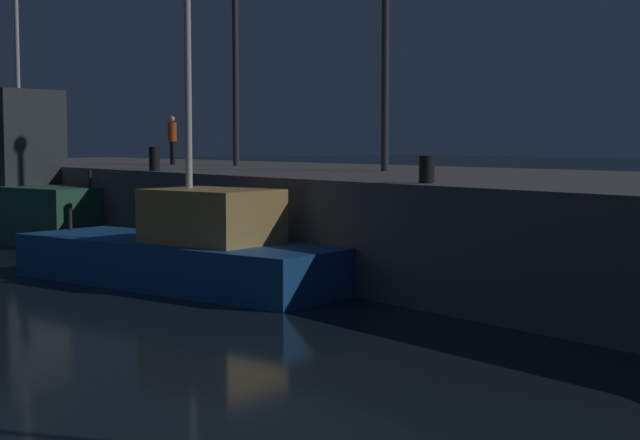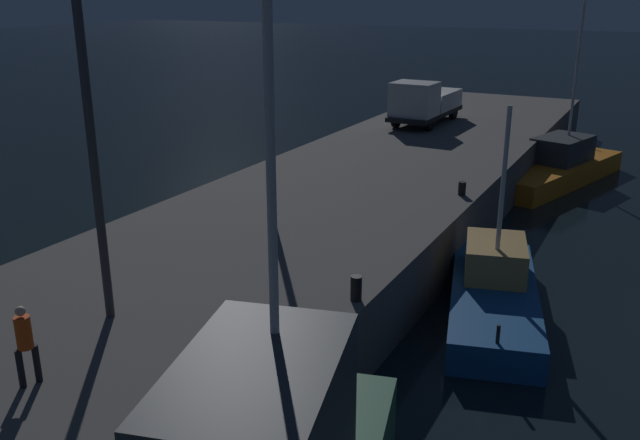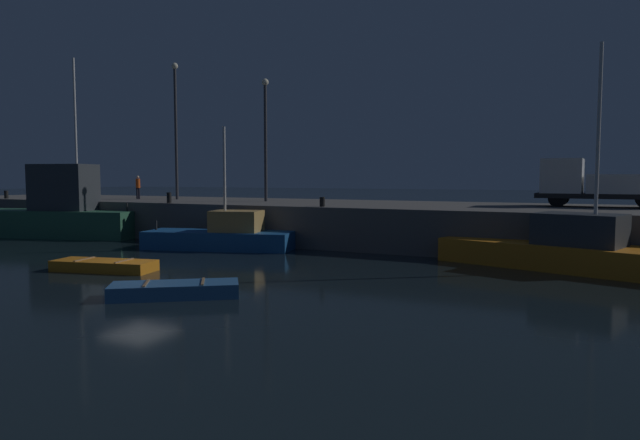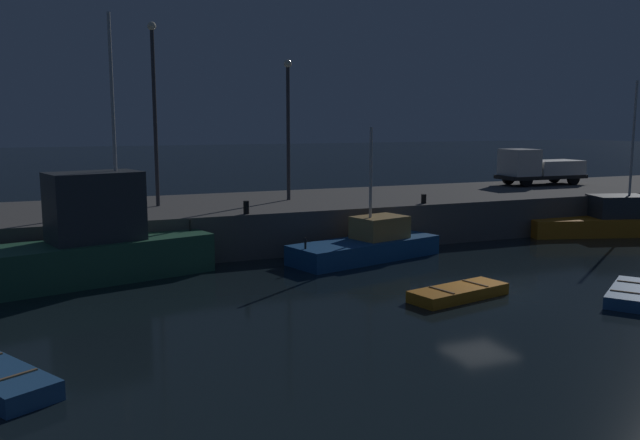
{
  "view_description": "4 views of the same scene",
  "coord_description": "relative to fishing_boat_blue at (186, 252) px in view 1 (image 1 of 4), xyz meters",
  "views": [
    {
      "loc": [
        15.87,
        -2.3,
        2.93
      ],
      "look_at": [
        -3.51,
        12.53,
        0.95
      ],
      "focal_mm": 53.43,
      "sensor_mm": 36.0,
      "label": 1
    },
    {
      "loc": [
        -20.53,
        3.25,
        9.39
      ],
      "look_at": [
        -0.07,
        13.91,
        1.58
      ],
      "focal_mm": 38.31,
      "sensor_mm": 36.0,
      "label": 2
    },
    {
      "loc": [
        16.19,
        -16.62,
        3.71
      ],
      "look_at": [
        2.26,
        11.6,
        1.35
      ],
      "focal_mm": 31.69,
      "sensor_mm": 36.0,
      "label": 3
    },
    {
      "loc": [
        -15.52,
        -20.96,
        6.64
      ],
      "look_at": [
        -1.05,
        13.87,
        0.98
      ],
      "focal_mm": 37.37,
      "sensor_mm": 36.0,
      "label": 4
    }
  ],
  "objects": [
    {
      "name": "bollard_west",
      "position": [
        -5.44,
        2.15,
        1.83
      ],
      "size": [
        0.28,
        0.28,
        0.63
      ],
      "primitive_type": "cylinder",
      "color": "black",
      "rests_on": "pier_quay"
    },
    {
      "name": "dockworker",
      "position": [
        -11.72,
        6.12,
        2.45
      ],
      "size": [
        0.42,
        0.39,
        1.65
      ],
      "color": "black",
      "rests_on": "pier_quay"
    },
    {
      "name": "fishing_boat_blue",
      "position": [
        0.0,
        0.0,
        0.0
      ],
      "size": [
        8.1,
        4.41,
        6.32
      ],
      "color": "#195193",
      "rests_on": "ground"
    },
    {
      "name": "bollard_central",
      "position": [
        4.56,
        2.45,
        1.76
      ],
      "size": [
        0.28,
        0.28,
        0.5
      ],
      "primitive_type": "cylinder",
      "color": "black",
      "rests_on": "pier_quay"
    },
    {
      "name": "pier_quay",
      "position": [
        1.26,
        6.77,
        0.41
      ],
      "size": [
        58.81,
        9.92,
        2.2
      ],
      "color": "#5B5956",
      "rests_on": "ground"
    }
  ]
}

